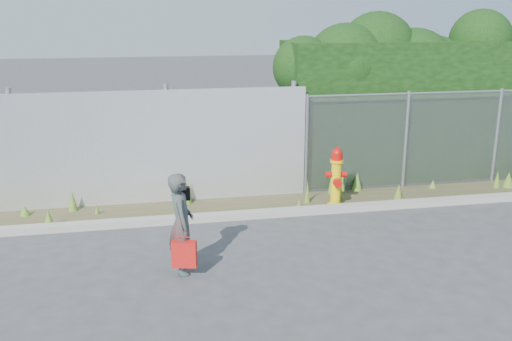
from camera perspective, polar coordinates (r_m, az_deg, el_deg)
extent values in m
plane|color=#3D3C3F|center=(8.84, 3.71, -8.59)|extent=(80.00, 80.00, 0.00)
cube|color=gray|center=(10.43, 1.19, -4.30)|extent=(16.00, 0.22, 0.12)
cube|color=#423C25|center=(11.01, 0.52, -3.52)|extent=(16.00, 1.20, 0.01)
cone|color=#456C20|center=(10.89, -15.61, -3.81)|extent=(0.09, 0.09, 0.20)
cone|color=#456C20|center=(12.02, 10.09, -1.16)|extent=(0.22, 0.22, 0.39)
cone|color=#456C20|center=(11.10, -7.04, -2.15)|extent=(0.23, 0.23, 0.49)
cone|color=#456C20|center=(11.24, -22.12, -3.79)|extent=(0.20, 0.20, 0.21)
cone|color=#456C20|center=(10.82, 4.34, -3.38)|extent=(0.12, 0.12, 0.20)
cone|color=#456C20|center=(10.48, -20.03, -4.58)|extent=(0.20, 0.20, 0.34)
cone|color=#456C20|center=(11.12, 5.16, -2.17)|extent=(0.11, 0.11, 0.46)
cone|color=#456C20|center=(11.19, -7.02, -2.36)|extent=(0.17, 0.17, 0.36)
cone|color=#456C20|center=(11.70, 7.61, -1.17)|extent=(0.16, 0.16, 0.52)
cone|color=#456C20|center=(11.36, 8.42, -1.87)|extent=(0.11, 0.11, 0.46)
cone|color=#456C20|center=(11.88, 8.08, -1.45)|extent=(0.21, 0.21, 0.31)
cone|color=#456C20|center=(11.66, 14.06, -2.11)|extent=(0.18, 0.18, 0.31)
cone|color=#456C20|center=(11.18, -17.86, -2.99)|extent=(0.18, 0.18, 0.38)
cone|color=#456C20|center=(11.88, 8.65, -1.12)|extent=(0.12, 0.12, 0.46)
cone|color=#456C20|center=(13.05, 22.97, -0.87)|extent=(0.14, 0.14, 0.37)
cone|color=#456C20|center=(13.19, 23.93, -0.89)|extent=(0.24, 0.24, 0.33)
cone|color=#456C20|center=(12.57, 17.26, -1.37)|extent=(0.16, 0.16, 0.18)
cube|color=silver|center=(11.13, -16.75, 1.89)|extent=(8.50, 0.08, 2.20)
cylinder|color=gray|center=(11.42, -22.96, 1.91)|extent=(0.10, 0.10, 2.30)
cylinder|color=gray|center=(11.18, -8.79, 2.71)|extent=(0.10, 0.10, 2.30)
cylinder|color=gray|center=(11.55, 3.71, 3.28)|extent=(0.10, 0.10, 2.30)
cube|color=gray|center=(12.78, 18.99, 2.98)|extent=(6.50, 0.03, 2.00)
cylinder|color=gray|center=(12.62, 19.39, 7.41)|extent=(6.50, 0.04, 0.04)
cylinder|color=gray|center=(11.53, 5.05, 2.59)|extent=(0.07, 0.07, 2.05)
cylinder|color=gray|center=(12.29, 14.74, 2.95)|extent=(0.07, 0.07, 2.05)
cylinder|color=gray|center=(13.33, 22.92, 3.20)|extent=(0.07, 0.07, 2.05)
cube|color=black|center=(13.69, 18.20, 5.98)|extent=(7.30, 1.60, 3.00)
sphere|color=black|center=(12.30, 4.79, 10.24)|extent=(1.32, 1.32, 1.32)
sphere|color=black|center=(12.63, 8.95, 10.41)|extent=(1.77, 1.77, 1.77)
sphere|color=black|center=(13.10, 11.98, 11.60)|extent=(1.72, 1.72, 1.72)
sphere|color=black|center=(13.32, 15.47, 9.76)|extent=(1.79, 1.79, 1.79)
sphere|color=black|center=(13.61, 17.51, 10.07)|extent=(1.27, 1.27, 1.27)
sphere|color=black|center=(13.77, 21.53, 12.00)|extent=(1.36, 1.36, 1.36)
sphere|color=black|center=(14.34, 23.97, 9.65)|extent=(1.74, 1.74, 1.74)
cylinder|color=#DDBD0B|center=(11.05, 7.91, -3.45)|extent=(0.29, 0.29, 0.06)
cylinder|color=#DDBD0B|center=(10.92, 7.99, -1.41)|extent=(0.19, 0.19, 0.89)
cylinder|color=#DDBD0B|center=(10.79, 8.08, 0.95)|extent=(0.25, 0.25, 0.05)
cylinder|color=#B20F0A|center=(10.78, 8.09, 1.33)|extent=(0.22, 0.22, 0.10)
sphere|color=#B20F0A|center=(10.76, 8.11, 1.70)|extent=(0.20, 0.20, 0.20)
cylinder|color=#B20F0A|center=(10.73, 8.13, 2.25)|extent=(0.05, 0.05, 0.05)
cylinder|color=#B20F0A|center=(10.82, 7.29, -0.42)|extent=(0.10, 0.11, 0.11)
cylinder|color=#B20F0A|center=(10.91, 8.75, -0.34)|extent=(0.10, 0.11, 0.11)
cylinder|color=#B20F0A|center=(10.77, 8.25, -1.23)|extent=(0.16, 0.13, 0.16)
imported|color=#0F615C|center=(8.13, -7.48, -5.28)|extent=(0.36, 0.54, 1.47)
cube|color=red|center=(8.08, -7.19, -8.29)|extent=(0.34, 0.13, 0.38)
cylinder|color=red|center=(7.98, -7.25, -6.63)|extent=(0.16, 0.01, 0.01)
cube|color=black|center=(8.24, -7.50, -2.32)|extent=(0.25, 0.10, 0.19)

